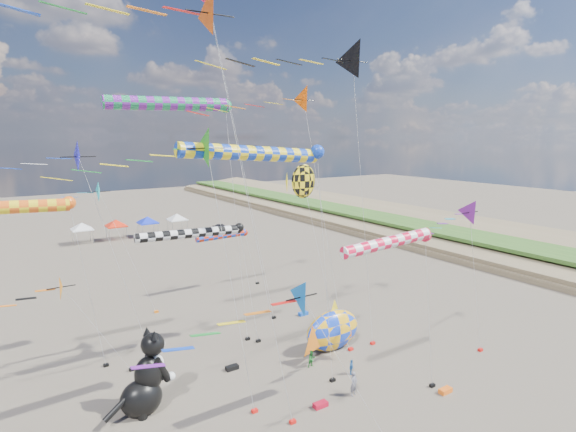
# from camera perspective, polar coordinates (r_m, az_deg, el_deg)

# --- Properties ---
(delta_kite_0) EXTENTS (13.25, 2.93, 22.74)m
(delta_kite_0) POSITION_cam_1_polar(r_m,az_deg,el_deg) (31.98, 7.48, 18.72)
(delta_kite_0) COLOR black
(delta_kite_0) RESTS_ON ground
(delta_kite_1) EXTENTS (12.46, 2.56, 22.87)m
(delta_kite_1) POSITION_cam_1_polar(r_m,az_deg,el_deg) (21.86, -8.91, 23.57)
(delta_kite_1) COLOR #D64707
(delta_kite_1) RESTS_ON ground
(delta_kite_2) EXTENTS (9.22, 1.81, 7.94)m
(delta_kite_2) POSITION_cam_1_polar(r_m,az_deg,el_deg) (31.89, -26.87, -8.40)
(delta_kite_2) COLOR orange
(delta_kite_2) RESTS_ON ground
(delta_kite_3) EXTENTS (11.38, 1.84, 10.12)m
(delta_kite_3) POSITION_cam_1_polar(r_m,az_deg,el_deg) (20.02, 2.17, -11.43)
(delta_kite_3) COLOR blue
(delta_kite_3) RESTS_ON ground
(delta_kite_5) EXTENTS (11.51, 2.04, 12.67)m
(delta_kite_5) POSITION_cam_1_polar(r_m,az_deg,el_deg) (40.69, -24.12, 2.29)
(delta_kite_5) COLOR #12D6DD
(delta_kite_5) RESTS_ON ground
(delta_kite_6) EXTENTS (10.30, 2.08, 16.17)m
(delta_kite_6) POSITION_cam_1_polar(r_m,az_deg,el_deg) (28.30, -25.25, 6.34)
(delta_kite_6) COLOR #1B19C2
(delta_kite_6) RESTS_ON ground
(delta_kite_7) EXTENTS (11.66, 2.12, 19.87)m
(delta_kite_7) POSITION_cam_1_polar(r_m,az_deg,el_deg) (30.66, 1.21, 14.34)
(delta_kite_7) COLOR #FF5905
(delta_kite_7) RESTS_ON ground
(delta_kite_8) EXTENTS (8.04, 1.95, 12.02)m
(delta_kite_8) POSITION_cam_1_polar(r_m,az_deg,el_deg) (33.16, 21.58, -0.11)
(delta_kite_8) COLOR #761C88
(delta_kite_8) RESTS_ON ground
(delta_kite_9) EXTENTS (9.64, 2.21, 16.79)m
(delta_kite_9) POSITION_cam_1_polar(r_m,az_deg,el_deg) (22.89, -12.37, 7.90)
(delta_kite_9) COLOR green
(delta_kite_9) RESTS_ON ground
(windsock_0) EXTENTS (9.30, 0.87, 12.37)m
(windsock_0) POSITION_cam_1_polar(r_m,az_deg,el_deg) (32.24, -31.98, 0.89)
(windsock_0) COLOR #FF6015
(windsock_0) RESTS_ON ground
(windsock_1) EXTENTS (7.15, 0.74, 6.40)m
(windsock_1) POSITION_cam_1_polar(r_m,az_deg,el_deg) (47.44, -8.05, -2.47)
(windsock_1) COLOR red
(windsock_1) RESTS_ON ground
(windsock_2) EXTENTS (9.30, 0.69, 9.86)m
(windsock_2) POSITION_cam_1_polar(r_m,az_deg,el_deg) (32.22, -11.65, -2.19)
(windsock_2) COLOR black
(windsock_2) RESTS_ON ground
(windsock_3) EXTENTS (10.38, 0.85, 15.70)m
(windsock_3) POSITION_cam_1_polar(r_m,az_deg,el_deg) (24.79, -3.56, 7.85)
(windsock_3) COLOR #123BBD
(windsock_3) RESTS_ON ground
(windsock_4) EXTENTS (7.95, 0.72, 10.68)m
(windsock_4) POSITION_cam_1_polar(r_m,az_deg,el_deg) (26.05, 13.12, -3.33)
(windsock_4) COLOR #EF1039
(windsock_4) RESTS_ON ground
(windsock_5) EXTENTS (10.02, 0.95, 18.83)m
(windsock_5) POSITION_cam_1_polar(r_m,az_deg,el_deg) (32.08, -14.09, 13.55)
(windsock_5) COLOR #198B4B
(windsock_5) RESTS_ON ground
(angelfish_kite) EXTENTS (3.74, 3.02, 14.12)m
(angelfish_kite) POSITION_cam_1_polar(r_m,az_deg,el_deg) (34.52, 1.72, 4.26)
(angelfish_kite) COLOR yellow
(angelfish_kite) RESTS_ON ground
(cat_inflatable) EXTENTS (4.06, 2.71, 5.02)m
(cat_inflatable) POSITION_cam_1_polar(r_m,az_deg,el_deg) (29.19, -17.75, -18.35)
(cat_inflatable) COLOR black
(cat_inflatable) RESTS_ON ground
(fish_inflatable) EXTENTS (6.43, 3.35, 4.02)m
(fish_inflatable) POSITION_cam_1_polar(r_m,az_deg,el_deg) (35.70, 5.62, -14.24)
(fish_inflatable) COLOR blue
(fish_inflatable) RESTS_ON ground
(person_adult) EXTENTS (0.68, 0.55, 1.61)m
(person_adult) POSITION_cam_1_polar(r_m,az_deg,el_deg) (30.52, 8.36, -20.29)
(person_adult) COLOR slate
(person_adult) RESTS_ON ground
(child_green) EXTENTS (0.61, 0.49, 1.20)m
(child_green) POSITION_cam_1_polar(r_m,az_deg,el_deg) (33.50, 3.04, -17.66)
(child_green) COLOR #278B30
(child_green) RESTS_ON ground
(child_blue) EXTENTS (0.67, 0.55, 1.07)m
(child_blue) POSITION_cam_1_polar(r_m,az_deg,el_deg) (32.86, 8.04, -18.47)
(child_blue) COLOR #3074BD
(child_blue) RESTS_ON ground
(kite_bag_0) EXTENTS (0.90, 0.44, 0.30)m
(kite_bag_0) POSITION_cam_1_polar(r_m,az_deg,el_deg) (29.56, 4.15, -22.78)
(kite_bag_0) COLOR red
(kite_bag_0) RESTS_ON ground
(kite_bag_1) EXTENTS (0.90, 0.44, 0.30)m
(kite_bag_1) POSITION_cam_1_polar(r_m,az_deg,el_deg) (42.24, 1.94, -12.27)
(kite_bag_1) COLOR blue
(kite_bag_1) RESTS_ON ground
(kite_bag_2) EXTENTS (0.90, 0.44, 0.30)m
(kite_bag_2) POSITION_cam_1_polar(r_m,az_deg,el_deg) (33.55, -7.12, -18.56)
(kite_bag_2) COLOR black
(kite_bag_2) RESTS_ON ground
(kite_bag_3) EXTENTS (0.90, 0.44, 0.30)m
(kite_bag_3) POSITION_cam_1_polar(r_m,az_deg,el_deg) (32.41, 19.36, -20.18)
(kite_bag_3) COLOR orange
(kite_bag_3) RESTS_ON ground
(tent_row) EXTENTS (19.20, 4.20, 3.80)m
(tent_row) POSITION_cam_1_polar(r_m,az_deg,el_deg) (76.74, -19.21, -0.34)
(tent_row) COLOR white
(tent_row) RESTS_ON ground
(parked_car) EXTENTS (3.49, 2.46, 1.10)m
(parked_car) POSITION_cam_1_polar(r_m,az_deg,el_deg) (80.17, -8.45, -1.36)
(parked_car) COLOR #26262D
(parked_car) RESTS_ON ground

